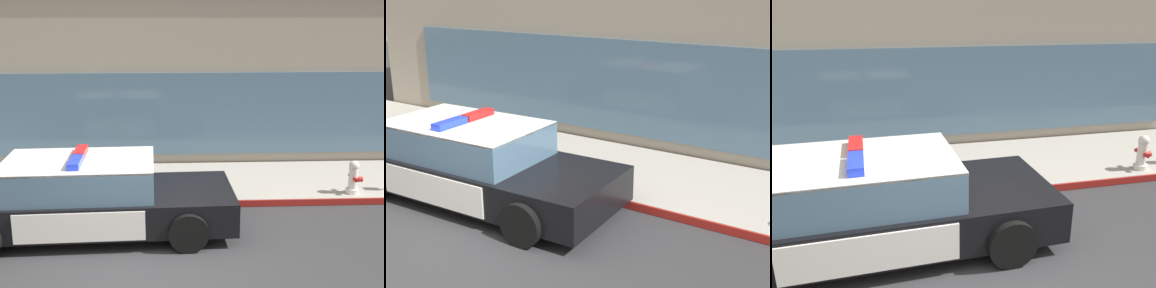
% 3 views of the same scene
% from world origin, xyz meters
% --- Properties ---
extents(ground, '(48.00, 48.00, 0.00)m').
position_xyz_m(ground, '(0.00, 0.00, 0.00)').
color(ground, '#303033').
extents(sidewalk, '(48.00, 2.73, 0.15)m').
position_xyz_m(sidewalk, '(0.00, 3.75, 0.07)').
color(sidewalk, '#A39E93').
rests_on(sidewalk, ground).
extents(curb_red_paint, '(28.80, 0.04, 0.14)m').
position_xyz_m(curb_red_paint, '(0.00, 2.37, 0.08)').
color(curb_red_paint, maroon).
rests_on(curb_red_paint, ground).
extents(police_cruiser, '(5.21, 2.28, 1.49)m').
position_xyz_m(police_cruiser, '(-1.19, 1.32, 0.68)').
color(police_cruiser, black).
rests_on(police_cruiser, ground).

